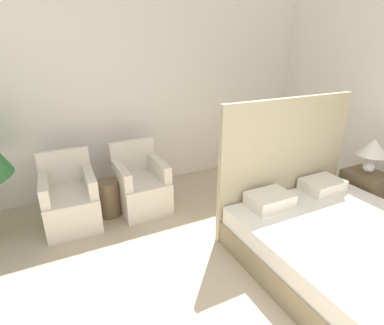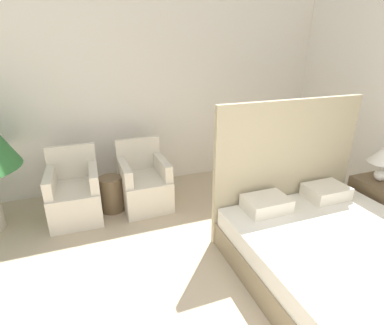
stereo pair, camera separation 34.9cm
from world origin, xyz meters
The scene contains 7 objects.
wall_back centered at (0.00, 4.02, 1.45)m, with size 10.00×0.06×2.90m.
bed centered at (1.13, 1.27, 0.28)m, with size 1.75×2.00×1.53m.
armchair_near_window_left centered at (-1.12, 3.25, 0.28)m, with size 0.61×0.71×0.86m.
armchair_near_window_right centered at (-0.25, 3.25, 0.28)m, with size 0.61×0.70×0.86m.
nightstand centered at (2.25, 1.87, 0.28)m, with size 0.41×0.49×0.55m.
table_lamp centered at (2.27, 1.89, 0.86)m, with size 0.35×0.35×0.43m.
side_table centered at (-0.68, 3.26, 0.23)m, with size 0.30×0.30×0.47m.
Camera 1 is at (-1.22, -0.20, 2.06)m, focal length 28.00 mm.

